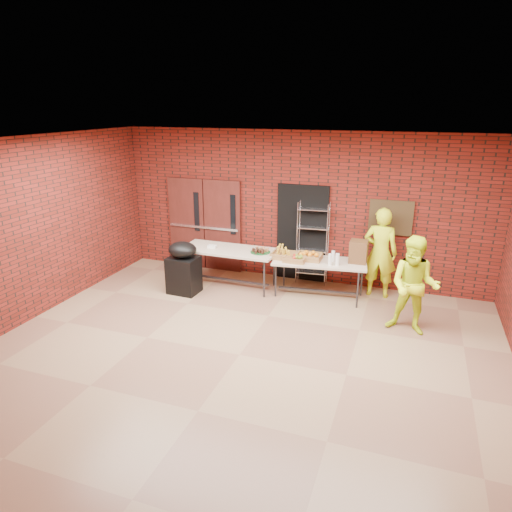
# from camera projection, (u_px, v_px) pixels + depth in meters

# --- Properties ---
(room) EXTENTS (8.08, 7.08, 3.28)m
(room) POSITION_uv_depth(u_px,v_px,m) (238.00, 257.00, 6.57)
(room) COLOR #825C46
(room) RESTS_ON ground
(double_doors) EXTENTS (1.78, 0.12, 2.10)m
(double_doors) POSITION_uv_depth(u_px,v_px,m) (205.00, 224.00, 10.51)
(double_doors) COLOR #4F1B16
(double_doors) RESTS_ON room
(dark_doorway) EXTENTS (1.10, 0.06, 2.10)m
(dark_doorway) POSITION_uv_depth(u_px,v_px,m) (302.00, 233.00, 9.80)
(dark_doorway) COLOR black
(dark_doorway) RESTS_ON room
(bronze_plaque) EXTENTS (0.85, 0.04, 0.70)m
(bronze_plaque) POSITION_uv_depth(u_px,v_px,m) (391.00, 218.00, 9.07)
(bronze_plaque) COLOR #3B2E17
(bronze_plaque) RESTS_ON room
(wire_rack) EXTENTS (0.67, 0.28, 1.78)m
(wire_rack) POSITION_uv_depth(u_px,v_px,m) (312.00, 244.00, 9.64)
(wire_rack) COLOR silver
(wire_rack) RESTS_ON room
(table_left) EXTENTS (2.01, 0.86, 0.82)m
(table_left) POSITION_uv_depth(u_px,v_px,m) (229.00, 252.00, 9.52)
(table_left) COLOR tan
(table_left) RESTS_ON room
(table_right) EXTENTS (1.90, 0.97, 0.75)m
(table_right) POSITION_uv_depth(u_px,v_px,m) (319.00, 264.00, 9.02)
(table_right) COLOR tan
(table_right) RESTS_ON room
(basket_bananas) EXTENTS (0.49, 0.38, 0.15)m
(basket_bananas) POSITION_uv_depth(u_px,v_px,m) (284.00, 255.00, 9.15)
(basket_bananas) COLOR olive
(basket_bananas) RESTS_ON table_right
(basket_oranges) EXTENTS (0.49, 0.38, 0.15)m
(basket_oranges) POSITION_uv_depth(u_px,v_px,m) (309.00, 256.00, 9.07)
(basket_oranges) COLOR olive
(basket_oranges) RESTS_ON table_right
(basket_apples) EXTENTS (0.42, 0.33, 0.13)m
(basket_apples) POSITION_uv_depth(u_px,v_px,m) (295.00, 259.00, 8.95)
(basket_apples) COLOR olive
(basket_apples) RESTS_ON table_right
(muffin_tray) EXTENTS (0.41, 0.41, 0.10)m
(muffin_tray) POSITION_uv_depth(u_px,v_px,m) (260.00, 250.00, 9.27)
(muffin_tray) COLOR #12441C
(muffin_tray) RESTS_ON table_left
(napkin_box) EXTENTS (0.17, 0.12, 0.06)m
(napkin_box) POSITION_uv_depth(u_px,v_px,m) (212.00, 246.00, 9.57)
(napkin_box) COLOR white
(napkin_box) RESTS_ON table_left
(coffee_dispenser) EXTENTS (0.34, 0.30, 0.44)m
(coffee_dispenser) POSITION_uv_depth(u_px,v_px,m) (358.00, 252.00, 8.85)
(coffee_dispenser) COLOR brown
(coffee_dispenser) RESTS_ON table_right
(cup_stack_front) EXTENTS (0.08, 0.08, 0.23)m
(cup_stack_front) POSITION_uv_depth(u_px,v_px,m) (330.00, 260.00, 8.74)
(cup_stack_front) COLOR white
(cup_stack_front) RESTS_ON table_right
(cup_stack_mid) EXTENTS (0.08, 0.08, 0.23)m
(cup_stack_mid) POSITION_uv_depth(u_px,v_px,m) (337.00, 260.00, 8.73)
(cup_stack_mid) COLOR white
(cup_stack_mid) RESTS_ON table_right
(cup_stack_back) EXTENTS (0.07, 0.07, 0.21)m
(cup_stack_back) POSITION_uv_depth(u_px,v_px,m) (333.00, 256.00, 8.96)
(cup_stack_back) COLOR white
(cup_stack_back) RESTS_ON table_right
(covered_grill) EXTENTS (0.62, 0.52, 1.08)m
(covered_grill) POSITION_uv_depth(u_px,v_px,m) (183.00, 267.00, 9.25)
(covered_grill) COLOR black
(covered_grill) RESTS_ON room
(volunteer_woman) EXTENTS (0.69, 0.49, 1.82)m
(volunteer_woman) POSITION_uv_depth(u_px,v_px,m) (380.00, 253.00, 9.00)
(volunteer_woman) COLOR #DDF91B
(volunteer_woman) RESTS_ON room
(volunteer_man) EXTENTS (0.91, 0.77, 1.68)m
(volunteer_man) POSITION_uv_depth(u_px,v_px,m) (414.00, 286.00, 7.54)
(volunteer_man) COLOR #DDF91B
(volunteer_man) RESTS_ON room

